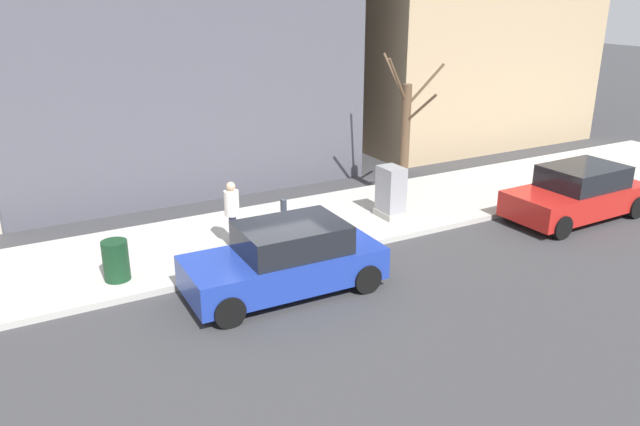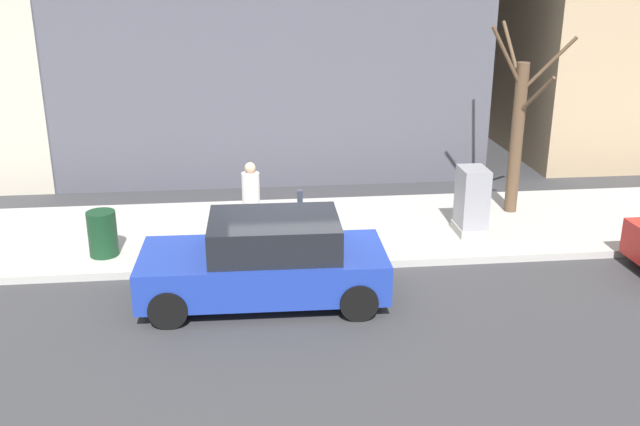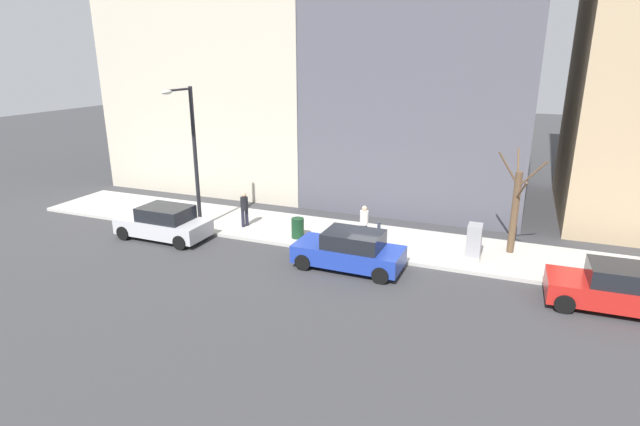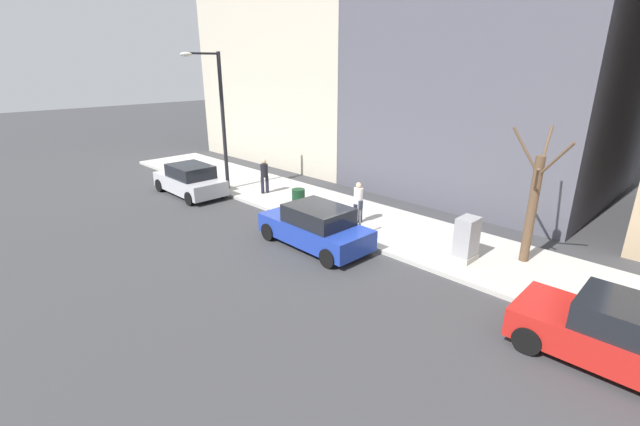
% 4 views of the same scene
% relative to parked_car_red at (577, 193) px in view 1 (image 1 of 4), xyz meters
% --- Properties ---
extents(ground_plane, '(120.00, 120.00, 0.00)m').
position_rel_parked_car_red_xyz_m(ground_plane, '(1.01, 8.57, -0.74)').
color(ground_plane, '#38383A').
extents(sidewalk, '(4.00, 36.00, 0.15)m').
position_rel_parked_car_red_xyz_m(sidewalk, '(3.01, 8.57, -0.66)').
color(sidewalk, '#B2AFA8').
rests_on(sidewalk, ground).
extents(parked_car_red, '(2.01, 4.24, 1.52)m').
position_rel_parked_car_red_xyz_m(parked_car_red, '(0.00, 0.00, 0.00)').
color(parked_car_red, red).
rests_on(parked_car_red, ground).
extents(parked_car_blue, '(2.00, 4.24, 1.52)m').
position_rel_parked_car_red_xyz_m(parked_car_blue, '(-0.11, 9.14, 0.00)').
color(parked_car_blue, '#1E389E').
rests_on(parked_car_blue, ground).
extents(parking_meter, '(0.14, 0.10, 1.35)m').
position_rel_parked_car_red_xyz_m(parking_meter, '(1.46, 8.42, 0.24)').
color(parking_meter, slate).
rests_on(parking_meter, sidewalk).
extents(utility_box, '(0.83, 0.61, 1.43)m').
position_rel_parked_car_red_xyz_m(utility_box, '(2.31, 4.74, 0.11)').
color(utility_box, '#A8A399').
rests_on(utility_box, sidewalk).
extents(bare_tree, '(2.05, 1.83, 4.21)m').
position_rel_parked_car_red_xyz_m(bare_tree, '(3.60, 3.37, 1.32)').
color(bare_tree, brown).
rests_on(bare_tree, sidewalk).
extents(trash_bin, '(0.56, 0.56, 0.90)m').
position_rel_parked_car_red_xyz_m(trash_bin, '(1.91, 12.26, -0.14)').
color(trash_bin, '#14381E').
rests_on(trash_bin, sidewalk).
extents(pedestrian_near_meter, '(0.39, 0.36, 1.66)m').
position_rel_parked_car_red_xyz_m(pedestrian_near_meter, '(2.43, 9.35, 0.35)').
color(pedestrian_near_meter, '#1E1E2D').
rests_on(pedestrian_near_meter, sidewalk).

